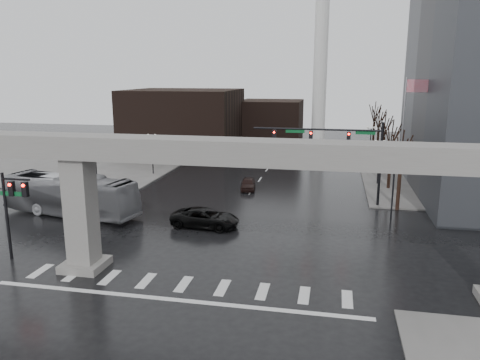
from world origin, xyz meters
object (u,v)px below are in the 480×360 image
Objects in this scene: pickup_truck at (205,218)px; city_bus at (70,195)px; signal_mast_arm at (339,144)px; far_car at (248,184)px.

pickup_truck is 0.43× the size of city_bus.
city_bus is (-12.68, 0.92, 1.04)m from pickup_truck.
far_car is at bearing 157.17° from signal_mast_arm.
pickup_truck is (-10.61, -9.18, -5.05)m from signal_mast_arm.
city_bus is 18.50m from far_car.
city_bus is 3.45× the size of far_car.
pickup_truck is at bearing -83.03° from city_bus.
signal_mast_arm reaches higher than pickup_truck.
pickup_truck is at bearing -102.88° from far_car.
signal_mast_arm reaches higher than city_bus.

